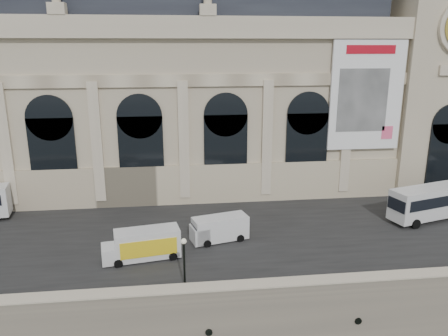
% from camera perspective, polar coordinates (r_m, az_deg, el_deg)
% --- Properties ---
extents(quay, '(160.00, 70.00, 6.00)m').
position_cam_1_polar(quay, '(67.44, -6.24, -3.28)').
color(quay, gray).
rests_on(quay, ground).
extents(street, '(160.00, 24.00, 0.06)m').
position_cam_1_polar(street, '(46.76, -5.98, -8.10)').
color(street, '#2D2D2D').
rests_on(street, quay).
extents(parapet, '(160.00, 1.40, 1.21)m').
position_cam_1_polar(parapet, '(34.60, -5.57, -16.16)').
color(parapet, gray).
rests_on(parapet, quay).
extents(museum, '(69.00, 18.70, 29.10)m').
position_cam_1_polar(museum, '(60.16, -12.46, 10.47)').
color(museum, '#C3B796').
rests_on(museum, quay).
extents(clock_pavilion, '(13.00, 14.72, 36.70)m').
position_cam_1_polar(clock_pavilion, '(66.30, 24.99, 13.07)').
color(clock_pavilion, '#C3B796').
rests_on(clock_pavilion, quay).
extents(bus_right, '(13.29, 6.10, 3.85)m').
position_cam_1_polar(bus_right, '(54.77, 26.51, -3.75)').
color(bus_right, silver).
rests_on(bus_right, quay).
extents(van_c, '(5.99, 3.43, 2.51)m').
position_cam_1_polar(van_c, '(43.72, -0.93, -7.98)').
color(van_c, silver).
rests_on(van_c, quay).
extents(box_truck, '(7.24, 3.39, 2.81)m').
position_cam_1_polar(box_truck, '(40.88, -10.53, -9.81)').
color(box_truck, silver).
rests_on(box_truck, quay).
extents(lamp_right, '(0.45, 0.45, 4.39)m').
position_cam_1_polar(lamp_right, '(35.43, -5.21, -12.41)').
color(lamp_right, black).
rests_on(lamp_right, quay).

